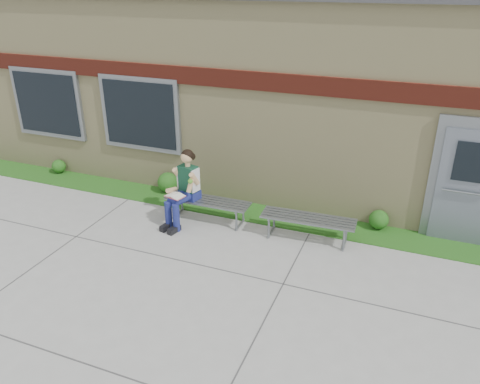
% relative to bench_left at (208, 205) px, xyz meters
% --- Properties ---
extents(ground, '(80.00, 80.00, 0.00)m').
position_rel_bench_left_xyz_m(ground, '(1.00, -2.00, -0.34)').
color(ground, '#9E9E99').
rests_on(ground, ground).
extents(grass_strip, '(16.00, 0.80, 0.02)m').
position_rel_bench_left_xyz_m(grass_strip, '(1.00, 0.60, -0.33)').
color(grass_strip, '#215416').
rests_on(grass_strip, ground).
extents(school_building, '(16.20, 6.22, 4.20)m').
position_rel_bench_left_xyz_m(school_building, '(1.00, 3.99, 1.77)').
color(school_building, beige).
rests_on(school_building, ground).
extents(bench_left, '(1.69, 0.48, 0.44)m').
position_rel_bench_left_xyz_m(bench_left, '(0.00, 0.00, 0.00)').
color(bench_left, slate).
rests_on(bench_left, ground).
extents(bench_right, '(1.72, 0.55, 0.44)m').
position_rel_bench_left_xyz_m(bench_right, '(2.00, 0.00, 0.00)').
color(bench_right, slate).
rests_on(bench_right, ground).
extents(girl, '(0.57, 0.96, 1.45)m').
position_rel_bench_left_xyz_m(girl, '(-0.39, -0.22, 0.40)').
color(girl, navy).
rests_on(girl, ground).
extents(shrub_west, '(0.33, 0.33, 0.33)m').
position_rel_bench_left_xyz_m(shrub_west, '(-4.40, 0.85, -0.15)').
color(shrub_west, '#215416').
rests_on(shrub_west, grass_strip).
extents(shrub_mid, '(0.44, 0.44, 0.44)m').
position_rel_bench_left_xyz_m(shrub_mid, '(-1.38, 0.85, -0.09)').
color(shrub_mid, '#215416').
rests_on(shrub_mid, grass_strip).
extents(shrub_east, '(0.37, 0.37, 0.37)m').
position_rel_bench_left_xyz_m(shrub_east, '(3.17, 0.85, -0.13)').
color(shrub_east, '#215416').
rests_on(shrub_east, grass_strip).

